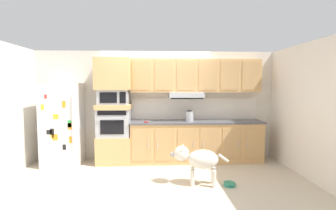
{
  "coord_description": "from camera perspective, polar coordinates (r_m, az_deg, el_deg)",
  "views": [
    {
      "loc": [
        -0.03,
        -4.78,
        1.72
      ],
      "look_at": [
        0.22,
        0.12,
        1.33
      ],
      "focal_mm": 26.75,
      "sensor_mm": 36.0,
      "label": 1
    }
  ],
  "objects": [
    {
      "name": "ground_plane",
      "position": [
        5.08,
        -2.52,
        -15.25
      ],
      "size": [
        9.6,
        9.6,
        0.0
      ],
      "primitive_type": "plane",
      "color": "beige"
    },
    {
      "name": "back_kitchen_wall",
      "position": [
        5.91,
        -2.65,
        -0.02
      ],
      "size": [
        6.2,
        0.12,
        2.5
      ],
      "primitive_type": "cube",
      "color": "beige",
      "rests_on": "ground"
    },
    {
      "name": "side_panel_left",
      "position": [
        5.54,
        -32.92,
        -1.05
      ],
      "size": [
        0.12,
        7.1,
        2.5
      ],
      "primitive_type": "cube",
      "color": "beige",
      "rests_on": "ground"
    },
    {
      "name": "side_panel_right",
      "position": [
        5.57,
        27.58,
        -0.81
      ],
      "size": [
        0.12,
        7.1,
        2.5
      ],
      "primitive_type": "cube",
      "color": "silver",
      "rests_on": "ground"
    },
    {
      "name": "refrigerator",
      "position": [
        5.87,
        -22.83,
        -4.04
      ],
      "size": [
        0.76,
        0.73,
        1.76
      ],
      "color": "white",
      "rests_on": "ground"
    },
    {
      "name": "oven_base_cabinet",
      "position": [
        5.78,
        -12.04,
        -9.78
      ],
      "size": [
        0.74,
        0.62,
        0.6
      ],
      "primitive_type": "cube",
      "color": "tan",
      "rests_on": "ground"
    },
    {
      "name": "built_in_oven",
      "position": [
        5.66,
        -12.14,
        -3.88
      ],
      "size": [
        0.7,
        0.62,
        0.6
      ],
      "color": "#A8AAAF",
      "rests_on": "oven_base_cabinet"
    },
    {
      "name": "appliance_mid_shelf",
      "position": [
        5.62,
        -12.2,
        -0.35
      ],
      "size": [
        0.74,
        0.62,
        0.1
      ],
      "primitive_type": "cube",
      "color": "tan",
      "rests_on": "built_in_oven"
    },
    {
      "name": "microwave",
      "position": [
        5.61,
        -12.24,
        1.79
      ],
      "size": [
        0.64,
        0.54,
        0.32
      ],
      "color": "#A8AAAF",
      "rests_on": "appliance_mid_shelf"
    },
    {
      "name": "appliance_upper_cabinet",
      "position": [
        5.61,
        -12.32,
        6.9
      ],
      "size": [
        0.74,
        0.62,
        0.68
      ],
      "primitive_type": "cube",
      "color": "tan",
      "rests_on": "microwave"
    },
    {
      "name": "lower_cabinet_run",
      "position": [
        5.75,
        6.43,
        -8.35
      ],
      "size": [
        2.91,
        0.63,
        0.88
      ],
      "color": "tan",
      "rests_on": "ground"
    },
    {
      "name": "countertop_slab",
      "position": [
        5.67,
        6.47,
        -3.8
      ],
      "size": [
        2.95,
        0.64,
        0.04
      ],
      "primitive_type": "cube",
      "color": "#4C4C51",
      "rests_on": "lower_cabinet_run"
    },
    {
      "name": "backsplash_panel",
      "position": [
        5.92,
        6.04,
        -0.81
      ],
      "size": [
        2.95,
        0.02,
        0.5
      ],
      "primitive_type": "cube",
      "color": "silver",
      "rests_on": "countertop_slab"
    },
    {
      "name": "upper_cabinet_with_hood",
      "position": [
        5.73,
        6.21,
        6.34
      ],
      "size": [
        2.91,
        0.48,
        0.88
      ],
      "color": "tan",
      "rests_on": "backsplash_panel"
    },
    {
      "name": "screwdriver",
      "position": [
        5.4,
        -4.92,
        -3.84
      ],
      "size": [
        0.16,
        0.16,
        0.03
      ],
      "color": "red",
      "rests_on": "countertop_slab"
    },
    {
      "name": "electric_kettle",
      "position": [
        5.57,
        4.91,
        -2.54
      ],
      "size": [
        0.17,
        0.17,
        0.24
      ],
      "color": "#A8AAAF",
      "rests_on": "countertop_slab"
    },
    {
      "name": "dog",
      "position": [
        4.44,
        6.81,
        -12.13
      ],
      "size": [
        1.01,
        0.41,
        0.7
      ],
      "rotation": [
        0.0,
        0.0,
        2.98
      ],
      "color": "beige",
      "rests_on": "ground"
    },
    {
      "name": "dog_food_bowl",
      "position": [
        4.61,
        13.84,
        -17.09
      ],
      "size": [
        0.2,
        0.2,
        0.06
      ],
      "color": "#267F66",
      "rests_on": "ground"
    }
  ]
}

